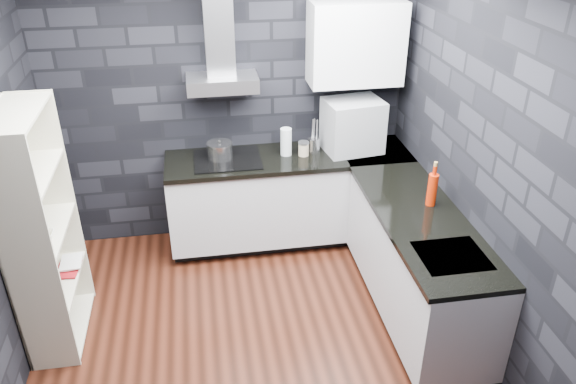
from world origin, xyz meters
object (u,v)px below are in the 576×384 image
object	(u,v)px
pot	(220,151)
fruit_bowl	(36,238)
storage_jar	(304,149)
appliance_garage	(353,127)
bookshelf	(42,232)
glass_vase	(286,142)
red_bottle	(432,190)
utensil_crock	(314,145)

from	to	relation	value
pot	fruit_bowl	size ratio (longest dim) A/B	1.00
storage_jar	appliance_garage	distance (m)	0.49
bookshelf	glass_vase	bearing A→B (deg)	35.18
red_bottle	bookshelf	distance (m)	2.84
pot	appliance_garage	size ratio (longest dim) A/B	0.44
pot	red_bottle	world-z (taller)	red_bottle
glass_vase	fruit_bowl	xyz separation A→B (m)	(-1.90, -1.12, -0.09)
storage_jar	bookshelf	world-z (taller)	bookshelf
pot	utensil_crock	distance (m)	0.85
pot	red_bottle	bearing A→B (deg)	-35.09
storage_jar	red_bottle	bearing A→B (deg)	-52.61
pot	red_bottle	distance (m)	1.87
pot	red_bottle	size ratio (longest dim) A/B	0.86
storage_jar	fruit_bowl	world-z (taller)	storage_jar
storage_jar	bookshelf	size ratio (longest dim) A/B	0.06
utensil_crock	fruit_bowl	distance (m)	2.44
utensil_crock	bookshelf	bearing A→B (deg)	-155.17
bookshelf	pot	bearing A→B (deg)	44.84
bookshelf	fruit_bowl	xyz separation A→B (m)	(0.00, -0.14, 0.04)
storage_jar	utensil_crock	distance (m)	0.12
red_bottle	appliance_garage	bearing A→B (deg)	107.03
appliance_garage	glass_vase	bearing A→B (deg)	172.39
appliance_garage	utensil_crock	bearing A→B (deg)	170.83
red_bottle	fruit_bowl	size ratio (longest dim) A/B	1.16
glass_vase	fruit_bowl	bearing A→B (deg)	-149.43
storage_jar	glass_vase	bearing A→B (deg)	164.60
appliance_garage	bookshelf	size ratio (longest dim) A/B	0.27
utensil_crock	red_bottle	world-z (taller)	red_bottle
red_bottle	bookshelf	world-z (taller)	bookshelf
utensil_crock	pot	bearing A→B (deg)	-179.48
appliance_garage	red_bottle	xyz separation A→B (m)	(0.33, -1.07, -0.10)
pot	bookshelf	world-z (taller)	bookshelf
utensil_crock	red_bottle	xyz separation A→B (m)	(0.68, -1.08, 0.06)
appliance_garage	fruit_bowl	bearing A→B (deg)	-163.91
storage_jar	utensil_crock	bearing A→B (deg)	26.80
glass_vase	red_bottle	size ratio (longest dim) A/B	0.98
pot	fruit_bowl	bearing A→B (deg)	-139.31
pot	bookshelf	xyz separation A→B (m)	(-1.31, -0.99, -0.08)
pot	bookshelf	size ratio (longest dim) A/B	0.12
appliance_garage	bookshelf	distance (m)	2.71
glass_vase	utensil_crock	bearing A→B (deg)	2.63
pot	appliance_garage	xyz separation A→B (m)	(1.20, 0.00, 0.15)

